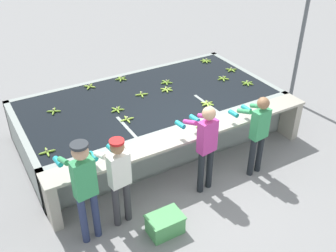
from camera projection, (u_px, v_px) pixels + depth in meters
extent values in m
plane|color=gray|center=(195.00, 179.00, 7.19)|extent=(80.00, 80.00, 0.00)
cube|color=gray|center=(149.00, 132.00, 8.47)|extent=(5.23, 2.64, 0.06)
cube|color=gray|center=(181.00, 145.00, 7.33)|extent=(5.23, 0.12, 0.88)
cube|color=gray|center=(124.00, 92.00, 9.17)|extent=(5.23, 0.12, 0.88)
cube|color=gray|center=(25.00, 152.00, 7.16)|extent=(0.12, 2.64, 0.88)
cube|color=gray|center=(244.00, 88.00, 9.34)|extent=(0.12, 2.64, 0.88)
cube|color=black|center=(149.00, 115.00, 8.23)|extent=(4.99, 2.40, 0.81)
cube|color=gray|center=(128.00, 147.00, 7.29)|extent=(0.06, 0.80, 0.88)
cube|color=gray|center=(205.00, 122.00, 8.04)|extent=(0.06, 0.80, 0.88)
cube|color=#A8A393|center=(189.00, 134.00, 6.90)|extent=(5.23, 0.45, 0.05)
cube|color=#A8A393|center=(52.00, 203.00, 6.06)|extent=(0.16, 0.41, 0.83)
cube|color=#A8A393|center=(290.00, 118.00, 8.21)|extent=(0.16, 0.41, 0.83)
cylinder|color=navy|center=(83.00, 220.00, 5.73)|extent=(0.11, 0.11, 0.86)
cylinder|color=navy|center=(96.00, 214.00, 5.83)|extent=(0.11, 0.11, 0.86)
cube|color=#38995B|center=(84.00, 179.00, 5.39)|extent=(0.34, 0.20, 0.61)
sphere|color=tan|center=(80.00, 152.00, 5.15)|extent=(0.23, 0.23, 0.23)
cylinder|color=#282D33|center=(79.00, 145.00, 5.10)|extent=(0.24, 0.24, 0.04)
cylinder|color=#38995B|center=(63.00, 161.00, 5.37)|extent=(0.11, 0.32, 0.18)
cylinder|color=#1EA3AD|center=(58.00, 162.00, 5.63)|extent=(0.10, 0.21, 0.08)
cylinder|color=#38995B|center=(85.00, 153.00, 5.53)|extent=(0.11, 0.32, 0.18)
cylinder|color=#1EA3AD|center=(78.00, 154.00, 5.79)|extent=(0.10, 0.21, 0.08)
cylinder|color=#38383D|center=(116.00, 206.00, 6.05)|extent=(0.11, 0.11, 0.77)
cylinder|color=#38383D|center=(127.00, 201.00, 6.15)|extent=(0.11, 0.11, 0.77)
cube|color=white|center=(119.00, 170.00, 5.75)|extent=(0.34, 0.20, 0.55)
sphere|color=#9E704C|center=(117.00, 147.00, 5.53)|extent=(0.21, 0.21, 0.21)
cylinder|color=red|center=(117.00, 142.00, 5.48)|extent=(0.22, 0.22, 0.04)
cylinder|color=white|center=(100.00, 155.00, 5.73)|extent=(0.11, 0.32, 0.18)
cylinder|color=teal|center=(93.00, 156.00, 5.99)|extent=(0.11, 0.21, 0.08)
cylinder|color=white|center=(119.00, 148.00, 5.90)|extent=(0.11, 0.32, 0.18)
cylinder|color=teal|center=(111.00, 149.00, 6.15)|extent=(0.11, 0.21, 0.08)
cylinder|color=#1E2328|center=(201.00, 172.00, 6.70)|extent=(0.11, 0.11, 0.82)
cylinder|color=#1E2328|center=(209.00, 168.00, 6.80)|extent=(0.11, 0.11, 0.82)
cube|color=#BC388E|center=(207.00, 136.00, 6.38)|extent=(0.34, 0.21, 0.58)
sphere|color=tan|center=(209.00, 113.00, 6.15)|extent=(0.22, 0.22, 0.22)
cylinder|color=#BC388E|center=(190.00, 122.00, 6.35)|extent=(0.12, 0.32, 0.18)
cylinder|color=#1EA3AD|center=(180.00, 125.00, 6.61)|extent=(0.11, 0.21, 0.08)
cylinder|color=#BC388E|center=(205.00, 116.00, 6.52)|extent=(0.12, 0.32, 0.18)
cylinder|color=#1EA3AD|center=(195.00, 119.00, 6.77)|extent=(0.11, 0.21, 0.08)
cylinder|color=#1E2328|center=(252.00, 157.00, 7.10)|extent=(0.11, 0.11, 0.78)
cylinder|color=#1E2328|center=(259.00, 153.00, 7.20)|extent=(0.11, 0.11, 0.78)
cube|color=#38995B|center=(260.00, 124.00, 6.79)|extent=(0.33, 0.20, 0.55)
sphere|color=#896042|center=(263.00, 103.00, 6.57)|extent=(0.21, 0.21, 0.21)
cylinder|color=#38995B|center=(244.00, 111.00, 6.79)|extent=(0.11, 0.32, 0.18)
cylinder|color=teal|center=(233.00, 114.00, 7.05)|extent=(0.10, 0.21, 0.08)
cylinder|color=#38995B|center=(257.00, 106.00, 6.94)|extent=(0.11, 0.32, 0.18)
cylinder|color=teal|center=(246.00, 108.00, 7.20)|extent=(0.10, 0.21, 0.08)
ellipsoid|color=#75A333|center=(164.00, 83.00, 8.54)|extent=(0.17, 0.05, 0.04)
ellipsoid|color=#75A333|center=(167.00, 83.00, 8.52)|extent=(0.10, 0.17, 0.04)
ellipsoid|color=#75A333|center=(169.00, 83.00, 8.56)|extent=(0.15, 0.14, 0.04)
ellipsoid|color=#75A333|center=(168.00, 81.00, 8.61)|extent=(0.16, 0.12, 0.04)
ellipsoid|color=#75A333|center=(165.00, 82.00, 8.60)|extent=(0.08, 0.17, 0.04)
cylinder|color=tan|center=(166.00, 81.00, 8.55)|extent=(0.03, 0.03, 0.04)
ellipsoid|color=#7FAD33|center=(44.00, 153.00, 6.36)|extent=(0.17, 0.05, 0.04)
ellipsoid|color=#7FAD33|center=(48.00, 154.00, 6.34)|extent=(0.05, 0.17, 0.04)
ellipsoid|color=#7FAD33|center=(51.00, 151.00, 6.40)|extent=(0.17, 0.05, 0.04)
ellipsoid|color=#7FAD33|center=(46.00, 150.00, 6.42)|extent=(0.05, 0.17, 0.04)
cylinder|color=tan|center=(47.00, 150.00, 6.36)|extent=(0.03, 0.03, 0.04)
ellipsoid|color=#9EC642|center=(130.00, 119.00, 7.27)|extent=(0.17, 0.05, 0.04)
ellipsoid|color=#9EC642|center=(126.00, 118.00, 7.29)|extent=(0.05, 0.17, 0.04)
ellipsoid|color=#9EC642|center=(124.00, 120.00, 7.23)|extent=(0.17, 0.05, 0.04)
ellipsoid|color=#9EC642|center=(128.00, 121.00, 7.20)|extent=(0.05, 0.17, 0.04)
cylinder|color=tan|center=(127.00, 118.00, 7.23)|extent=(0.03, 0.03, 0.04)
ellipsoid|color=#75A333|center=(250.00, 84.00, 8.51)|extent=(0.12, 0.17, 0.04)
ellipsoid|color=#75A333|center=(249.00, 83.00, 8.55)|extent=(0.17, 0.04, 0.04)
ellipsoid|color=#75A333|center=(247.00, 82.00, 8.58)|extent=(0.12, 0.17, 0.04)
ellipsoid|color=#75A333|center=(245.00, 83.00, 8.55)|extent=(0.12, 0.17, 0.04)
ellipsoid|color=#75A333|center=(246.00, 84.00, 8.51)|extent=(0.17, 0.04, 0.04)
ellipsoid|color=#75A333|center=(248.00, 84.00, 8.48)|extent=(0.12, 0.17, 0.04)
cylinder|color=tan|center=(248.00, 82.00, 8.51)|extent=(0.03, 0.03, 0.04)
ellipsoid|color=#7FAD33|center=(221.00, 79.00, 8.71)|extent=(0.17, 0.06, 0.04)
ellipsoid|color=#7FAD33|center=(224.00, 80.00, 8.68)|extent=(0.11, 0.17, 0.04)
ellipsoid|color=#7FAD33|center=(226.00, 79.00, 8.72)|extent=(0.15, 0.14, 0.04)
ellipsoid|color=#7FAD33|center=(224.00, 78.00, 8.77)|extent=(0.17, 0.11, 0.04)
ellipsoid|color=#7FAD33|center=(221.00, 78.00, 8.76)|extent=(0.06, 0.17, 0.04)
cylinder|color=tan|center=(223.00, 77.00, 8.71)|extent=(0.03, 0.03, 0.04)
ellipsoid|color=#9EC642|center=(164.00, 89.00, 8.29)|extent=(0.14, 0.15, 0.04)
ellipsoid|color=#9EC642|center=(165.00, 90.00, 8.24)|extent=(0.17, 0.07, 0.04)
ellipsoid|color=#9EC642|center=(167.00, 91.00, 8.23)|extent=(0.09, 0.17, 0.04)
ellipsoid|color=#9EC642|center=(169.00, 90.00, 8.26)|extent=(0.14, 0.15, 0.04)
ellipsoid|color=#9EC642|center=(169.00, 89.00, 8.30)|extent=(0.17, 0.07, 0.04)
ellipsoid|color=#9EC642|center=(166.00, 88.00, 8.32)|extent=(0.09, 0.17, 0.04)
cylinder|color=tan|center=(167.00, 88.00, 8.26)|extent=(0.03, 0.03, 0.04)
ellipsoid|color=#7FAD33|center=(123.00, 79.00, 8.70)|extent=(0.13, 0.15, 0.04)
ellipsoid|color=#7FAD33|center=(123.00, 78.00, 8.75)|extent=(0.17, 0.09, 0.04)
ellipsoid|color=#7FAD33|center=(120.00, 78.00, 8.75)|extent=(0.04, 0.17, 0.04)
ellipsoid|color=#7FAD33|center=(119.00, 79.00, 8.70)|extent=(0.17, 0.08, 0.04)
ellipsoid|color=#7FAD33|center=(121.00, 80.00, 8.67)|extent=(0.12, 0.16, 0.04)
cylinder|color=tan|center=(121.00, 77.00, 8.69)|extent=(0.03, 0.03, 0.04)
ellipsoid|color=#8CB738|center=(142.00, 96.00, 8.04)|extent=(0.08, 0.17, 0.04)
ellipsoid|color=#8CB738|center=(144.00, 94.00, 8.10)|extent=(0.17, 0.08, 0.04)
ellipsoid|color=#8CB738|center=(141.00, 93.00, 8.13)|extent=(0.08, 0.17, 0.04)
ellipsoid|color=#8CB738|center=(139.00, 95.00, 8.07)|extent=(0.17, 0.08, 0.04)
cylinder|color=tan|center=(142.00, 93.00, 8.07)|extent=(0.03, 0.03, 0.04)
ellipsoid|color=#9EC642|center=(208.00, 105.00, 7.70)|extent=(0.10, 0.17, 0.04)
ellipsoid|color=#9EC642|center=(210.00, 104.00, 7.73)|extent=(0.13, 0.16, 0.04)
ellipsoid|color=#9EC642|center=(209.00, 103.00, 7.78)|extent=(0.17, 0.06, 0.04)
ellipsoid|color=#9EC642|center=(207.00, 102.00, 7.80)|extent=(0.10, 0.17, 0.04)
ellipsoid|color=#9EC642|center=(205.00, 103.00, 7.77)|extent=(0.13, 0.16, 0.04)
ellipsoid|color=#9EC642|center=(205.00, 105.00, 7.72)|extent=(0.17, 0.06, 0.04)
cylinder|color=tan|center=(207.00, 102.00, 7.73)|extent=(0.03, 0.03, 0.04)
ellipsoid|color=#75A333|center=(54.00, 110.00, 7.55)|extent=(0.11, 0.17, 0.04)
ellipsoid|color=#75A333|center=(51.00, 111.00, 7.50)|extent=(0.17, 0.11, 0.04)
ellipsoid|color=#75A333|center=(53.00, 113.00, 7.45)|extent=(0.11, 0.17, 0.04)
ellipsoid|color=#75A333|center=(57.00, 111.00, 7.50)|extent=(0.17, 0.11, 0.04)
cylinder|color=tan|center=(53.00, 110.00, 7.48)|extent=(0.03, 0.03, 0.04)
ellipsoid|color=#7FAD33|center=(118.00, 111.00, 7.51)|extent=(0.06, 0.17, 0.04)
ellipsoid|color=#7FAD33|center=(120.00, 110.00, 7.55)|extent=(0.17, 0.11, 0.04)
ellipsoid|color=#7FAD33|center=(118.00, 108.00, 7.59)|extent=(0.14, 0.15, 0.04)
ellipsoid|color=#7FAD33|center=(115.00, 109.00, 7.57)|extent=(0.11, 0.17, 0.04)
ellipsoid|color=#7FAD33|center=(115.00, 111.00, 7.52)|extent=(0.17, 0.07, 0.04)
cylinder|color=tan|center=(117.00, 108.00, 7.53)|extent=(0.03, 0.03, 0.04)
ellipsoid|color=#7FAD33|center=(234.00, 70.00, 9.14)|extent=(0.17, 0.08, 0.04)
ellipsoid|color=#7FAD33|center=(231.00, 69.00, 9.18)|extent=(0.13, 0.16, 0.04)
ellipsoid|color=#7FAD33|center=(229.00, 69.00, 9.15)|extent=(0.13, 0.16, 0.04)
ellipsoid|color=#7FAD33|center=(230.00, 71.00, 9.10)|extent=(0.17, 0.09, 0.04)
ellipsoid|color=#7FAD33|center=(233.00, 71.00, 9.09)|extent=(0.04, 0.17, 0.04)
cylinder|color=tan|center=(231.00, 68.00, 9.11)|extent=(0.03, 0.03, 0.04)
ellipsoid|color=#93BC3D|center=(89.00, 88.00, 8.35)|extent=(0.14, 0.15, 0.04)
ellipsoid|color=#93BC3D|center=(92.00, 87.00, 8.38)|extent=(0.15, 0.14, 0.04)
ellipsoid|color=#93BC3D|center=(91.00, 85.00, 8.44)|extent=(0.14, 0.15, 0.04)
ellipsoid|color=#93BC3D|center=(87.00, 86.00, 8.40)|extent=(0.15, 0.14, 0.04)
cylinder|color=tan|center=(89.00, 85.00, 8.37)|extent=(0.03, 0.03, 0.04)
ellipsoid|color=#7FAD33|center=(206.00, 62.00, 9.53)|extent=(0.10, 0.17, 0.04)
ellipsoid|color=#7FAD33|center=(208.00, 61.00, 9.56)|extent=(0.12, 0.17, 0.04)
ellipsoid|color=#7FAD33|center=(208.00, 61.00, 9.60)|extent=(0.17, 0.06, 0.04)
ellipsoid|color=#7FAD33|center=(206.00, 60.00, 9.62)|extent=(0.15, 0.14, 0.04)
ellipsoid|color=#7FAD33|center=(205.00, 60.00, 9.62)|extent=(0.05, 0.17, 0.04)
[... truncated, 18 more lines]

